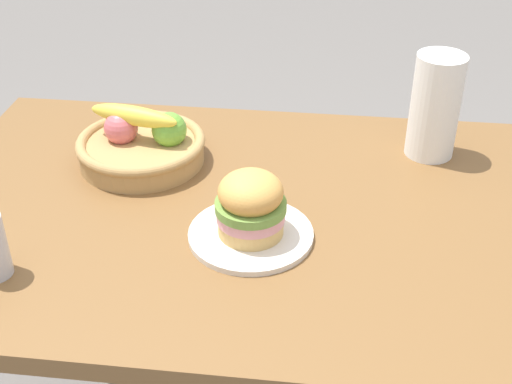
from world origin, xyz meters
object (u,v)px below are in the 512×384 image
(paper_towel_roll, at_px, (435,106))
(plate, at_px, (253,235))
(sandwich, at_px, (253,205))
(fruit_basket, at_px, (142,144))

(paper_towel_roll, bearing_deg, plate, -134.22)
(plate, distance_m, sandwich, 0.07)
(fruit_basket, bearing_deg, sandwich, -42.19)
(plate, relative_size, sandwich, 1.78)
(fruit_basket, distance_m, paper_towel_roll, 0.66)
(fruit_basket, bearing_deg, plate, -42.19)
(sandwich, height_order, paper_towel_roll, paper_towel_roll)
(plate, bearing_deg, fruit_basket, 137.81)
(sandwich, xyz_separation_m, paper_towel_roll, (0.36, 0.37, 0.04))
(plate, xyz_separation_m, paper_towel_roll, (0.36, 0.37, 0.11))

